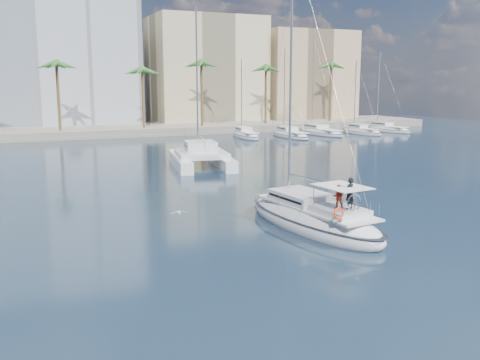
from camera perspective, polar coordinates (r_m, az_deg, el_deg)
name	(u,v)px	position (r m, az deg, el deg)	size (l,w,h in m)	color
ground	(257,233)	(30.17, 1.83, -5.69)	(160.00, 160.00, 0.00)	black
quay	(95,131)	(88.45, -15.18, 5.08)	(120.00, 14.00, 1.20)	gray
building_modern	(7,47)	(99.40, -23.62, 12.88)	(42.00, 16.00, 28.00)	silver
building_beige	(206,72)	(102.18, -3.66, 11.38)	(20.00, 14.00, 20.00)	beige
building_tan_right	(304,78)	(108.76, 6.87, 10.75)	(18.00, 12.00, 18.00)	tan
palm_centre	(96,68)	(84.16, -15.10, 11.43)	(3.60, 3.60, 12.30)	brown
palm_right	(296,70)	(95.26, 6.00, 11.58)	(3.60, 3.60, 12.30)	brown
main_sloop	(312,218)	(31.54, 7.72, -4.06)	(4.99, 11.86, 17.08)	white
catamaran	(201,155)	(53.65, -4.20, 2.66)	(7.10, 11.45, 15.76)	white
seagull	(179,212)	(32.56, -6.56, -3.46)	(1.05, 0.45, 0.19)	silver
moored_yacht_a	(246,138)	(80.48, 0.59, 4.51)	(2.72, 9.35, 11.90)	white
moored_yacht_b	(290,137)	(81.55, 5.36, 4.54)	(3.14, 10.78, 13.72)	white
moored_yacht_c	(320,135)	(86.52, 8.53, 4.82)	(3.55, 12.21, 15.54)	white
moored_yacht_d	(361,134)	(88.47, 12.81, 4.79)	(2.72, 9.35, 11.90)	white
moored_yacht_e	(386,132)	(93.98, 15.32, 5.00)	(3.14, 10.78, 13.72)	white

